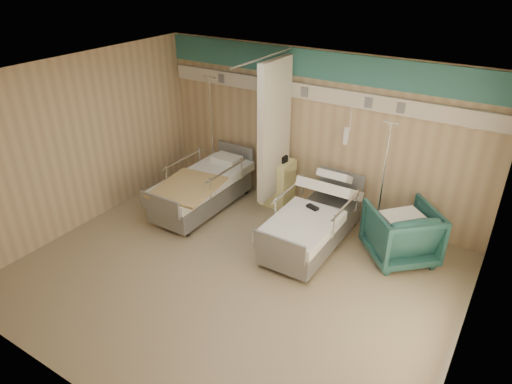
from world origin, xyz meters
TOP-DOWN VIEW (x-y plane):
  - ground at (0.00, 0.00)m, footprint 6.00×5.00m
  - room_walls at (-0.03, 0.25)m, footprint 6.04×5.04m
  - bed_right at (0.60, 1.30)m, footprint 1.00×2.16m
  - bed_left at (-1.60, 1.30)m, footprint 1.00×2.16m
  - bedside_cabinet at (-0.55, 2.20)m, footprint 0.50×0.48m
  - visitor_armchair at (1.87, 1.70)m, footprint 1.33×1.33m
  - waffle_blanket at (1.88, 1.65)m, footprint 0.78×0.78m
  - iv_stand_right at (1.35, 2.17)m, footprint 0.35×0.35m
  - iv_stand_left at (-2.08, 2.28)m, footprint 0.38×0.38m
  - call_remote at (0.56, 1.34)m, footprint 0.21×0.14m
  - tan_blanket at (-1.52, 0.84)m, footprint 1.08×1.29m
  - toiletry_bag at (-0.51, 2.21)m, footprint 0.24×0.17m
  - white_cup at (-0.71, 2.34)m, footprint 0.10×0.10m

SIDE VIEW (x-z plane):
  - ground at x=0.00m, z-range 0.00..0.00m
  - bed_right at x=0.60m, z-range 0.00..0.63m
  - bed_left at x=-1.60m, z-range 0.00..0.63m
  - iv_stand_right at x=1.35m, z-range -0.57..1.37m
  - bedside_cabinet at x=-0.55m, z-range 0.00..0.85m
  - visitor_armchair at x=1.87m, z-range 0.00..0.87m
  - iv_stand_left at x=-2.08m, z-range -0.63..1.51m
  - tan_blanket at x=-1.52m, z-range 0.63..0.67m
  - call_remote at x=0.56m, z-range 0.63..0.67m
  - waffle_blanket at x=1.88m, z-range 0.87..0.93m
  - white_cup at x=-0.71m, z-range 0.85..0.97m
  - toiletry_bag at x=-0.51m, z-range 0.85..0.97m
  - room_walls at x=-0.03m, z-range 0.45..3.27m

